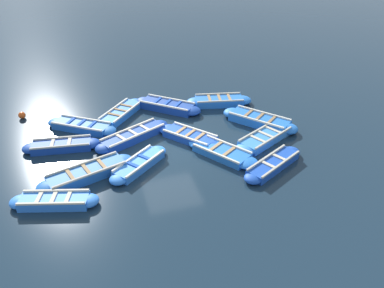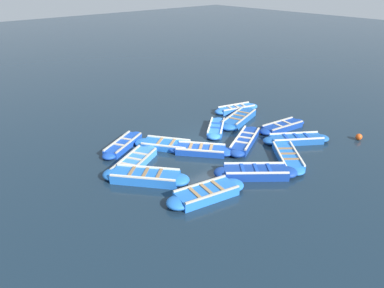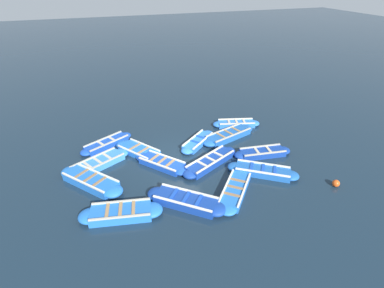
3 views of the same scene
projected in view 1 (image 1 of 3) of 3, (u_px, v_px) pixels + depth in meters
name	position (u px, v px, depth m)	size (l,w,h in m)	color
ground_plane	(170.00, 147.00, 16.21)	(120.00, 120.00, 0.00)	#162838
boat_stern_in	(121.00, 113.00, 18.70)	(3.22, 2.91, 0.37)	blue
boat_outer_right	(273.00, 164.00, 14.82)	(2.19, 3.27, 0.38)	#1947B7
boat_alongside	(259.00, 120.00, 17.91)	(3.53, 3.12, 0.46)	blue
boat_broadside	(265.00, 138.00, 16.59)	(2.47, 3.63, 0.39)	#3884E0
boat_centre	(167.00, 106.00, 19.28)	(3.06, 3.36, 0.45)	navy
boat_near_quay	(82.00, 126.00, 17.48)	(2.69, 3.37, 0.40)	#1E59AD
boat_mid_row	(219.00, 101.00, 19.81)	(1.60, 3.58, 0.44)	blue
boat_outer_left	(54.00, 201.00, 12.89)	(1.51, 3.15, 0.38)	blue
boat_far_corner	(139.00, 164.00, 14.82)	(2.50, 2.82, 0.37)	blue
boat_drifting	(222.00, 152.00, 15.59)	(3.29, 2.66, 0.36)	blue
boat_bow_out	(190.00, 137.00, 16.68)	(3.08, 2.74, 0.38)	#1947B7
boat_tucked	(62.00, 146.00, 16.00)	(1.18, 3.32, 0.39)	navy
boat_inner_gap	(133.00, 136.00, 16.69)	(2.39, 3.74, 0.42)	navy
boat_end_of_row	(87.00, 173.00, 14.24)	(2.01, 3.90, 0.43)	#1E59AD
buoy_orange_near	(22.00, 115.00, 18.44)	(0.34, 0.34, 0.34)	#E05119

